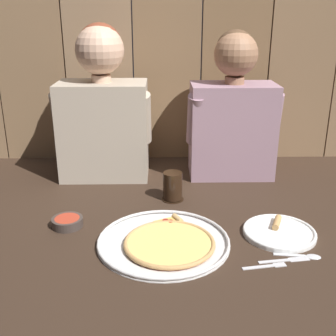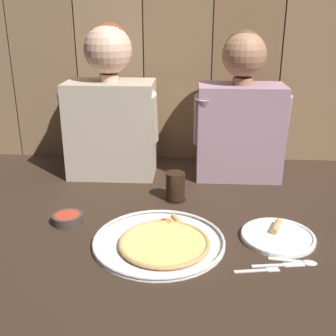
% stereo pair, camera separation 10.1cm
% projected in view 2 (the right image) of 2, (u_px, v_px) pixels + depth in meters
% --- Properties ---
extents(ground_plane, '(3.20, 3.20, 0.00)m').
position_uv_depth(ground_plane, '(169.00, 229.00, 1.41)').
color(ground_plane, '#332319').
extents(pizza_tray, '(0.42, 0.42, 0.03)m').
position_uv_depth(pizza_tray, '(161.00, 242.00, 1.31)').
color(pizza_tray, silver).
rests_on(pizza_tray, ground).
extents(dinner_plate, '(0.24, 0.24, 0.03)m').
position_uv_depth(dinner_plate, '(278.00, 236.00, 1.35)').
color(dinner_plate, white).
rests_on(dinner_plate, ground).
extents(drinking_glass, '(0.09, 0.09, 0.11)m').
position_uv_depth(drinking_glass, '(175.00, 187.00, 1.61)').
color(drinking_glass, black).
rests_on(drinking_glass, ground).
extents(dipping_bowl, '(0.10, 0.10, 0.03)m').
position_uv_depth(dipping_bowl, '(68.00, 218.00, 1.45)').
color(dipping_bowl, '#3D332D').
rests_on(dipping_bowl, ground).
extents(table_fork, '(0.13, 0.04, 0.01)m').
position_uv_depth(table_fork, '(259.00, 270.00, 1.18)').
color(table_fork, silver).
rests_on(table_fork, ground).
extents(table_knife, '(0.16, 0.04, 0.01)m').
position_uv_depth(table_knife, '(279.00, 265.00, 1.21)').
color(table_knife, silver).
rests_on(table_knife, ground).
extents(table_spoon, '(0.14, 0.04, 0.01)m').
position_uv_depth(table_spoon, '(302.00, 261.00, 1.22)').
color(table_spoon, silver).
rests_on(table_spoon, ground).
extents(diner_left, '(0.41, 0.23, 0.64)m').
position_uv_depth(diner_left, '(111.00, 107.00, 1.79)').
color(diner_left, '#B2A38E').
rests_on(diner_left, ground).
extents(diner_right, '(0.39, 0.21, 0.62)m').
position_uv_depth(diner_right, '(241.00, 113.00, 1.77)').
color(diner_right, gray).
rests_on(diner_right, ground).
extents(wooden_backdrop_wall, '(2.19, 0.03, 1.28)m').
position_uv_depth(wooden_backdrop_wall, '(178.00, 21.00, 1.88)').
color(wooden_backdrop_wall, '#846546').
rests_on(wooden_backdrop_wall, ground).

